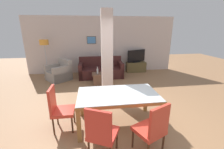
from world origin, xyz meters
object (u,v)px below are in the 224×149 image
dining_chair_near_left (101,131)px  floor_lamp (44,46)px  dining_chair_near_right (153,128)px  tv_stand (136,67)px  dining_chair_head_left (59,107)px  tv_screen (136,56)px  sofa (101,70)px  bottle (97,71)px  dining_table (118,99)px  coffee_table (100,78)px  armchair (60,73)px

dining_chair_near_left → floor_lamp: 5.37m
dining_chair_near_right → tv_stand: 5.30m
dining_chair_head_left → tv_screen: 5.16m
tv_screen → floor_lamp: size_ratio=0.59×
sofa → bottle: 0.96m
tv_stand → bottle: bearing=-143.8°
dining_table → dining_chair_near_left: dining_chair_near_left is taller
coffee_table → bottle: bottle is taller
dining_chair_near_right → floor_lamp: bearing=96.4°
dining_table → dining_chair_head_left: (-1.28, 0.00, -0.09)m
floor_lamp → coffee_table: bearing=-27.6°
sofa → floor_lamp: bearing=-7.2°
dining_chair_near_right → tv_stand: bearing=51.2°
dining_chair_near_right → floor_lamp: (-2.99, 4.88, 0.90)m
armchair → bottle: bearing=-153.3°
sofa → coffee_table: 0.92m
dining_chair_near_right → coffee_table: bearing=75.2°
dining_table → tv_screen: bearing=68.1°
dining_chair_near_left → tv_stand: size_ratio=1.00×
tv_stand → floor_lamp: floor_lamp is taller
tv_stand → coffee_table: bearing=-142.4°
bottle → floor_lamp: floor_lamp is taller
dining_chair_near_right → bottle: size_ratio=3.59×
armchair → tv_screen: 3.74m
dining_chair_near_right → tv_screen: (1.26, 5.15, 0.27)m
sofa → bottle: (-0.20, -0.91, 0.23)m
dining_chair_near_right → sofa: dining_chair_near_right is taller
dining_chair_near_left → armchair: size_ratio=0.83×
dining_chair_near_right → armchair: dining_chair_near_right is taller
armchair → bottle: (1.60, -0.72, 0.23)m
tv_screen → floor_lamp: 4.30m
dining_chair_near_left → dining_chair_head_left: size_ratio=1.00×
dining_chair_head_left → bottle: size_ratio=3.59×
sofa → tv_screen: (1.83, 0.57, 0.51)m
dining_chair_near_left → sofa: size_ratio=0.50×
dining_table → tv_stand: size_ratio=1.81×
sofa → dining_chair_near_left: bearing=86.2°
dining_chair_near_right → coffee_table: (-0.67, 3.67, -0.31)m
bottle → floor_lamp: size_ratio=0.16×
sofa → bottle: size_ratio=7.14×
coffee_table → floor_lamp: 2.88m
dining_chair_near_right → bottle: (-0.77, 3.66, 0.00)m
dining_table → tv_screen: (1.69, 4.21, 0.18)m
dining_chair_head_left → bottle: bearing=160.8°
coffee_table → tv_screen: tv_screen is taller
dining_chair_near_right → armchair: bearing=93.4°
dining_chair_near_left → tv_stand: dining_chair_near_left is taller
tv_screen → dining_table: bearing=45.5°
dining_table → dining_chair_head_left: 1.28m
dining_table → coffee_table: dining_table is taller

